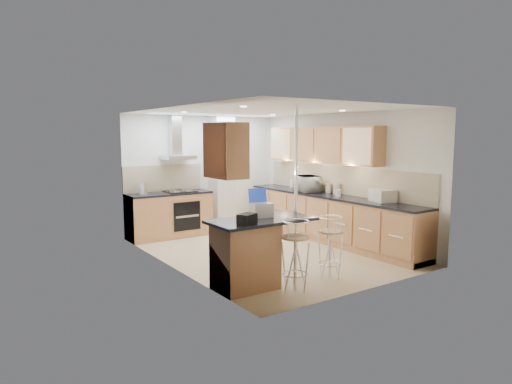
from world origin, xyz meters
TOP-DOWN VIEW (x-y plane):
  - ground at (0.00, 0.00)m, footprint 4.80×4.80m
  - room_shell at (0.32, 0.38)m, footprint 3.64×4.84m
  - right_counter at (1.50, 0.00)m, footprint 0.63×4.40m
  - back_counter at (-0.95, 2.10)m, footprint 1.70×0.63m
  - peninsula at (-1.12, -1.45)m, footprint 1.47×0.72m
  - microwave at (1.45, 0.60)m, footprint 0.55×0.68m
  - laptop at (-1.05, -1.34)m, footprint 0.32×0.26m
  - bag at (-1.48, -1.63)m, footprint 0.29×0.25m
  - bar_stool_near at (-0.85, -1.85)m, footprint 0.49×0.49m
  - bar_stool_end at (-0.09, -1.72)m, footprint 0.47×0.47m
  - jar_a at (1.69, 0.24)m, footprint 0.12×0.12m
  - jar_b at (1.69, 1.39)m, footprint 0.15×0.15m
  - jar_c at (1.69, -0.00)m, footprint 0.18×0.18m
  - jar_d at (1.42, -0.32)m, footprint 0.12×0.12m
  - bread_bin at (1.64, -1.19)m, footprint 0.43×0.49m
  - kettle at (-1.49, 2.10)m, footprint 0.16×0.16m

SIDE VIEW (x-z plane):
  - ground at x=0.00m, z-range 0.00..0.00m
  - bar_stool_end at x=-0.09m, z-range 0.00..0.91m
  - back_counter at x=-0.95m, z-range 0.00..0.92m
  - right_counter at x=1.50m, z-range 0.00..0.92m
  - peninsula at x=-1.12m, z-range 0.01..0.95m
  - bar_stool_near at x=-0.85m, z-range 0.00..0.96m
  - jar_d at x=1.42m, z-range 0.92..1.06m
  - jar_b at x=1.69m, z-range 0.92..1.09m
  - bag at x=-1.48m, z-range 0.94..1.07m
  - jar_a at x=1.69m, z-range 0.92..1.10m
  - bread_bin at x=1.64m, z-range 0.92..1.14m
  - jar_c at x=1.69m, z-range 0.92..1.14m
  - kettle at x=-1.49m, z-range 0.92..1.15m
  - laptop at x=-1.05m, z-range 0.94..1.14m
  - microwave at x=1.45m, z-range 0.92..1.25m
  - room_shell at x=0.32m, z-range 0.29..2.80m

